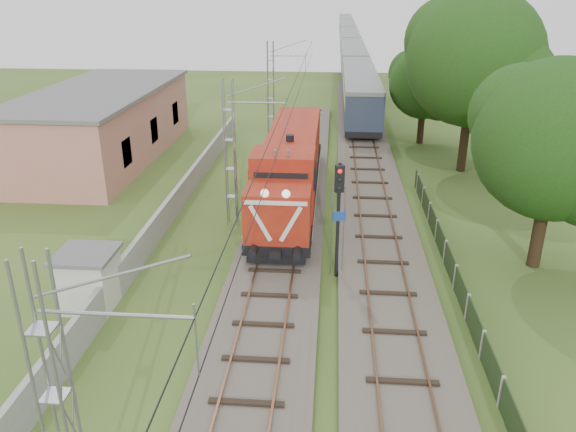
# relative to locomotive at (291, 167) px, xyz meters

# --- Properties ---
(ground) EXTENTS (140.00, 140.00, 0.00)m
(ground) POSITION_rel_locomotive_xyz_m (0.00, -15.31, -2.35)
(ground) COLOR #36501E
(ground) RESTS_ON ground
(track_main) EXTENTS (4.20, 70.00, 0.45)m
(track_main) POSITION_rel_locomotive_xyz_m (0.00, -8.31, -2.16)
(track_main) COLOR #6B6054
(track_main) RESTS_ON ground
(track_side) EXTENTS (4.20, 80.00, 0.45)m
(track_side) POSITION_rel_locomotive_xyz_m (5.00, 4.69, -2.16)
(track_side) COLOR #6B6054
(track_side) RESTS_ON ground
(catenary) EXTENTS (3.31, 70.00, 8.00)m
(catenary) POSITION_rel_locomotive_xyz_m (-2.95, -3.31, 1.70)
(catenary) COLOR gray
(catenary) RESTS_ON ground
(boundary_wall) EXTENTS (0.25, 40.00, 1.50)m
(boundary_wall) POSITION_rel_locomotive_xyz_m (-6.50, -3.31, -1.60)
(boundary_wall) COLOR #9E9E99
(boundary_wall) RESTS_ON ground
(station_building) EXTENTS (8.40, 20.40, 5.22)m
(station_building) POSITION_rel_locomotive_xyz_m (-15.00, 8.69, 0.29)
(station_building) COLOR #B76E63
(station_building) RESTS_ON ground
(fence) EXTENTS (0.12, 32.00, 1.20)m
(fence) POSITION_rel_locomotive_xyz_m (8.00, -12.31, -1.75)
(fence) COLOR black
(fence) RESTS_ON ground
(locomotive) EXTENTS (3.17, 18.12, 4.60)m
(locomotive) POSITION_rel_locomotive_xyz_m (0.00, 0.00, 0.00)
(locomotive) COLOR black
(locomotive) RESTS_ON ground
(coach_rake) EXTENTS (3.24, 121.19, 3.75)m
(coach_rake) POSITION_rel_locomotive_xyz_m (5.00, 73.97, 0.32)
(coach_rake) COLOR black
(coach_rake) RESTS_ON ground
(signal_post) EXTENTS (0.59, 0.47, 5.44)m
(signal_post) POSITION_rel_locomotive_xyz_m (2.80, -9.13, 1.39)
(signal_post) COLOR black
(signal_post) RESTS_ON ground
(relay_hut) EXTENTS (2.37, 2.37, 2.44)m
(relay_hut) POSITION_rel_locomotive_xyz_m (-7.40, -12.36, -1.11)
(relay_hut) COLOR silver
(relay_hut) RESTS_ON ground
(tree_a) EXTENTS (7.52, 7.16, 9.74)m
(tree_a) POSITION_rel_locomotive_xyz_m (12.29, -7.24, 3.73)
(tree_a) COLOR #362216
(tree_a) RESTS_ON ground
(tree_b) EXTENTS (9.54, 9.08, 12.36)m
(tree_b) POSITION_rel_locomotive_xyz_m (11.83, 7.38, 5.37)
(tree_b) COLOR #362216
(tree_b) RESTS_ON ground
(tree_c) EXTENTS (6.10, 5.81, 7.91)m
(tree_c) POSITION_rel_locomotive_xyz_m (9.86, 14.79, 2.59)
(tree_c) COLOR #362216
(tree_c) RESTS_ON ground
(tree_d) EXTENTS (6.50, 6.19, 8.43)m
(tree_d) POSITION_rel_locomotive_xyz_m (14.55, 33.42, 2.91)
(tree_d) COLOR #362216
(tree_d) RESTS_ON ground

